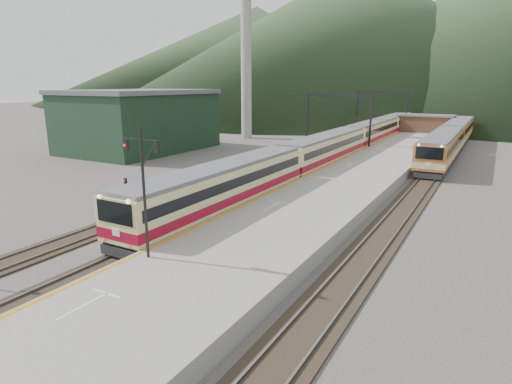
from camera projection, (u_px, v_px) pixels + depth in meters
The scene contains 16 objects.
track_main at pixel (316, 171), 47.38m from camera, with size 2.60×200.00×0.23m.
track_far at pixel (276, 166), 49.76m from camera, with size 2.60×200.00×0.23m.
track_second at pixel (426, 182), 41.90m from camera, with size 2.60×200.00×0.23m.
platform at pixel (361, 175), 42.92m from camera, with size 8.00×100.00×1.00m, color gray.
gantry_near at pixel (338, 112), 60.04m from camera, with size 9.55×0.25×8.00m.
gantry_far at pixel (381, 104), 81.13m from camera, with size 9.55×0.25×8.00m.
warehouse at pixel (140, 120), 61.37m from camera, with size 14.50×20.50×8.60m.
smokestack at pixel (246, 50), 72.76m from camera, with size 1.80×1.80×30.00m, color #9E998E.
station_shed at pixel (425, 123), 76.16m from camera, with size 9.40×4.40×3.10m.
hill_a at pixel (361, 35), 185.66m from camera, with size 180.00×180.00×60.00m, color #274124.
hill_d at pixel (257, 54), 266.61m from camera, with size 200.00×200.00×55.00m, color #274124.
main_train at pixel (353, 139), 58.22m from camera, with size 3.08×84.22×3.75m.
second_train at pixel (451, 137), 59.71m from camera, with size 3.11×42.29×3.79m.
signal_mast at pixel (143, 180), 20.42m from camera, with size 2.20×0.31×6.47m.
short_signal_b at pixel (242, 175), 38.30m from camera, with size 0.24×0.19×2.27m.
short_signal_c at pixel (126, 188), 33.48m from camera, with size 0.22×0.16×2.27m.
Camera 1 is at (17.08, -3.77, 9.42)m, focal length 30.00 mm.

